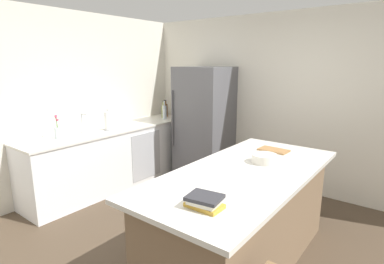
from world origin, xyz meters
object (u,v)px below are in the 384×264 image
Objects in this scene: mixing_bowl at (265,159)px; flower_vase at (58,131)px; olive_oil_bottle at (163,111)px; kitchen_island at (243,217)px; cookbook_stack at (205,201)px; refrigerator at (204,123)px; sink_faucet at (83,122)px; paper_towel_roll at (108,121)px; cutting_board at (274,150)px; soda_bottle at (165,112)px; hot_sauce_bottle at (174,112)px; whiskey_bottle at (165,110)px.

flower_vase is at bearing -165.16° from mixing_bowl.
kitchen_island is at bearing -32.95° from olive_oil_bottle.
kitchen_island is at bearing 98.82° from cookbook_stack.
flower_vase is 1.99m from olive_oil_bottle.
refrigerator is 7.14× the size of cookbook_stack.
refrigerator is 0.88m from olive_oil_bottle.
flower_vase is (0.01, -0.38, -0.06)m from sink_faucet.
paper_towel_roll is 2.44m from cutting_board.
soda_bottle reaches higher than cookbook_stack.
flower_vase is at bearing -94.02° from soda_bottle.
cookbook_stack is at bearing -45.98° from hot_sauce_bottle.
hot_sauce_bottle is at bearing 88.71° from paper_towel_roll.
kitchen_island is 1.25× the size of refrigerator.
cookbook_stack is at bearing -42.90° from soda_bottle.
olive_oil_bottle is (-2.51, 1.63, 0.56)m from kitchen_island.
mixing_bowl is at bearing -28.45° from whiskey_bottle.
kitchen_island is at bearing -8.63° from paper_towel_roll.
paper_towel_roll is at bearing -122.49° from refrigerator.
cookbook_stack is at bearing -24.55° from paper_towel_roll.
kitchen_island is at bearing -86.29° from cutting_board.
cutting_board is (2.36, -0.78, -0.10)m from soda_bottle.
sink_faucet is 2.62m from cutting_board.
soda_bottle is at bearing 85.98° from flower_vase.
paper_towel_roll is (-0.82, -1.29, 0.13)m from refrigerator.
sink_faucet is at bearing -89.87° from whiskey_bottle.
cookbook_stack is at bearing -85.84° from mixing_bowl.
refrigerator is 1.54m from paper_towel_roll.
mixing_bowl is at bearing -27.04° from olive_oil_bottle.
sink_faucet is 1.45× the size of hot_sauce_bottle.
soda_bottle is (0.02, -0.28, 0.05)m from hot_sauce_bottle.
olive_oil_bottle is (-0.87, -0.04, 0.12)m from refrigerator.
flower_vase reaches higher than cookbook_stack.
paper_towel_roll is at bearing 74.97° from sink_faucet.
sink_faucet is 2.62m from mixing_bowl.
flower_vase is 1.53× the size of hot_sauce_bottle.
paper_towel_roll is 1.50× the size of hot_sauce_bottle.
soda_bottle is at bearing -171.26° from refrigerator.
cutting_board is (2.41, 0.40, -0.11)m from paper_towel_roll.
mixing_bowl is at bearing 94.16° from cookbook_stack.
kitchen_island is 2.62m from sink_faucet.
cookbook_stack is at bearing -9.48° from flower_vase.
cutting_board is at bearing 16.70° from sink_faucet.
whiskey_bottle reaches higher than kitchen_island.
whiskey_bottle is 0.94× the size of cutting_board.
flower_vase is (-0.91, -2.03, 0.10)m from refrigerator.
cutting_board is (-0.05, 0.77, 0.47)m from kitchen_island.
kitchen_island is at bearing -0.43° from sink_faucet.
refrigerator is 8.78× the size of hot_sauce_bottle.
mixing_bowl is 0.77× the size of cutting_board.
cookbook_stack is (2.68, -0.83, -0.10)m from sink_faucet.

